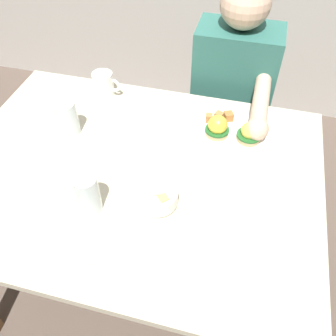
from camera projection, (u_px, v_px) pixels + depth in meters
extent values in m
plane|color=brown|center=(144.00, 274.00, 1.72)|extent=(6.00, 6.00, 0.00)
cube|color=beige|center=(134.00, 173.00, 1.18)|extent=(1.20, 0.90, 0.03)
cube|color=#3F7F51|center=(84.00, 283.00, 0.91)|extent=(1.20, 0.06, 0.00)
cube|color=#3F7F51|center=(165.00, 98.00, 1.44)|extent=(1.20, 0.06, 0.00)
cube|color=brown|center=(60.00, 144.00, 1.81)|extent=(0.06, 0.06, 0.71)
cube|color=brown|center=(284.00, 186.00, 1.62)|extent=(0.06, 0.06, 0.71)
cylinder|color=white|center=(232.00, 136.00, 1.27)|extent=(0.27, 0.27, 0.01)
cylinder|color=tan|center=(217.00, 132.00, 1.26)|extent=(0.08, 0.08, 0.02)
cylinder|color=#236028|center=(217.00, 129.00, 1.25)|extent=(0.08, 0.08, 0.01)
sphere|color=yellow|center=(218.00, 125.00, 1.24)|extent=(0.07, 0.07, 0.07)
cylinder|color=tan|center=(248.00, 137.00, 1.24)|extent=(0.08, 0.08, 0.02)
cylinder|color=#236028|center=(249.00, 135.00, 1.23)|extent=(0.08, 0.08, 0.01)
sphere|color=#F7DB56|center=(250.00, 131.00, 1.22)|extent=(0.06, 0.06, 0.06)
cube|color=#B77A42|center=(219.00, 117.00, 1.30)|extent=(0.03, 0.03, 0.04)
cube|color=#B77A42|center=(209.00, 118.00, 1.30)|extent=(0.03, 0.03, 0.03)
cube|color=#AD7038|center=(255.00, 122.00, 1.28)|extent=(0.04, 0.04, 0.04)
cube|color=#B77A42|center=(253.00, 126.00, 1.28)|extent=(0.03, 0.03, 0.03)
cube|color=#AD7038|center=(228.00, 116.00, 1.31)|extent=(0.04, 0.04, 0.03)
cylinder|color=white|center=(158.00, 202.00, 1.08)|extent=(0.10, 0.10, 0.01)
cylinder|color=white|center=(158.00, 196.00, 1.06)|extent=(0.12, 0.12, 0.04)
cube|color=#F4A85B|center=(155.00, 188.00, 1.07)|extent=(0.03, 0.03, 0.02)
cube|color=#F4DB66|center=(163.00, 200.00, 1.03)|extent=(0.04, 0.04, 0.03)
cube|color=#F4A85B|center=(158.00, 199.00, 1.04)|extent=(0.02, 0.02, 0.02)
cube|color=#B7E093|center=(158.00, 194.00, 1.05)|extent=(0.04, 0.04, 0.03)
cube|color=#B7E093|center=(158.00, 194.00, 1.06)|extent=(0.04, 0.04, 0.03)
cube|color=#F4A85B|center=(163.00, 191.00, 1.06)|extent=(0.03, 0.03, 0.02)
cube|color=#F4A85B|center=(155.00, 197.00, 1.06)|extent=(0.02, 0.02, 0.02)
cube|color=#F4DB66|center=(154.00, 200.00, 1.05)|extent=(0.03, 0.03, 0.02)
cube|color=#F4DB66|center=(158.00, 189.00, 1.07)|extent=(0.02, 0.02, 0.02)
cylinder|color=white|center=(103.00, 84.00, 1.42)|extent=(0.08, 0.08, 0.09)
cylinder|color=black|center=(102.00, 75.00, 1.39)|extent=(0.07, 0.07, 0.01)
torus|color=white|center=(114.00, 85.00, 1.41)|extent=(0.06, 0.02, 0.06)
cube|color=silver|center=(93.00, 256.00, 0.96)|extent=(0.03, 0.12, 0.00)
cube|color=silver|center=(107.00, 232.00, 1.01)|extent=(0.03, 0.04, 0.00)
cylinder|color=silver|center=(68.00, 118.00, 1.25)|extent=(0.07, 0.07, 0.12)
cylinder|color=silver|center=(70.00, 124.00, 1.27)|extent=(0.06, 0.06, 0.07)
cylinder|color=silver|center=(88.00, 194.00, 1.02)|extent=(0.07, 0.07, 0.13)
cylinder|color=silver|center=(89.00, 199.00, 1.04)|extent=(0.06, 0.06, 0.08)
cylinder|color=#33333D|center=(201.00, 169.00, 1.87)|extent=(0.11, 0.11, 0.45)
cylinder|color=#33333D|center=(236.00, 176.00, 1.84)|extent=(0.11, 0.11, 0.45)
cube|color=#2D665B|center=(233.00, 83.00, 1.57)|extent=(0.34, 0.20, 0.50)
sphere|color=beige|center=(246.00, 3.00, 1.32)|extent=(0.19, 0.19, 0.19)
cylinder|color=beige|center=(260.00, 103.00, 1.32)|extent=(0.06, 0.30, 0.06)
sphere|color=beige|center=(257.00, 129.00, 1.22)|extent=(0.08, 0.08, 0.08)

